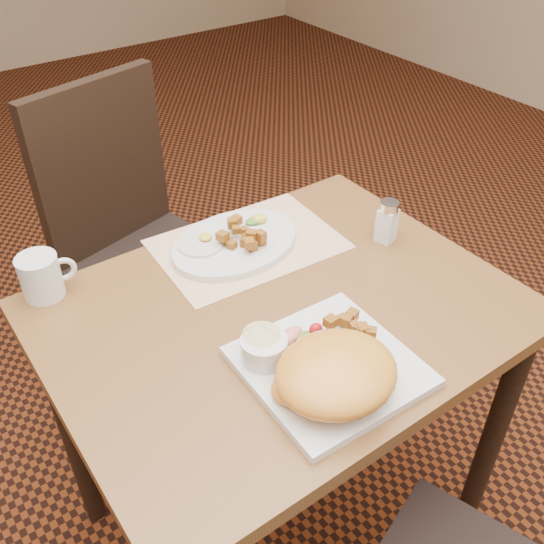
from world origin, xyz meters
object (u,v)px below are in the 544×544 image
(plate_square, at_px, (329,366))
(plate_oval, at_px, (235,243))
(salt_shaker, at_px, (387,221))
(table, at_px, (282,347))
(coffee_mug, at_px, (42,276))
(chair_far, at_px, (136,234))

(plate_square, bearing_deg, plate_oval, 80.26)
(plate_oval, relative_size, salt_shaker, 3.05)
(table, distance_m, coffee_mug, 0.50)
(chair_far, distance_m, salt_shaker, 0.78)
(chair_far, relative_size, salt_shaker, 9.70)
(table, xyz_separation_m, plate_square, (-0.03, -0.18, 0.12))
(plate_square, relative_size, salt_shaker, 2.80)
(plate_square, distance_m, plate_oval, 0.41)
(plate_oval, bearing_deg, plate_square, -99.74)
(plate_square, xyz_separation_m, coffee_mug, (-0.33, 0.49, 0.04))
(plate_square, relative_size, coffee_mug, 2.49)
(table, height_order, coffee_mug, coffee_mug)
(table, bearing_deg, salt_shaker, 9.10)
(table, distance_m, salt_shaker, 0.37)
(chair_far, relative_size, plate_square, 3.46)
(chair_far, relative_size, plate_oval, 3.19)
(plate_square, xyz_separation_m, salt_shaker, (0.36, 0.23, 0.04))
(salt_shaker, bearing_deg, coffee_mug, 159.44)
(chair_far, bearing_deg, plate_oval, 80.73)
(plate_square, bearing_deg, chair_far, 88.35)
(coffee_mug, bearing_deg, salt_shaker, -20.56)
(table, distance_m, plate_oval, 0.26)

